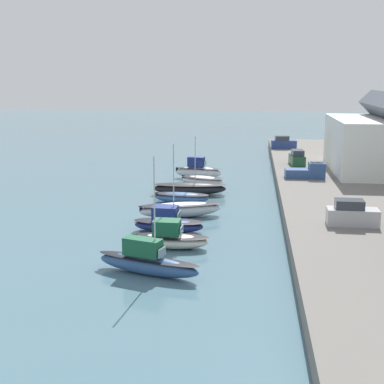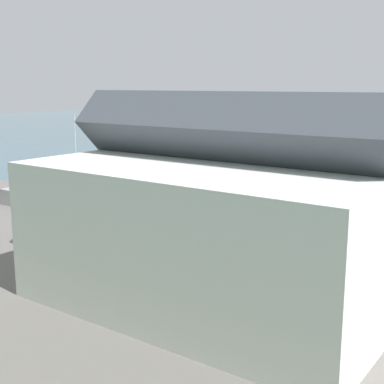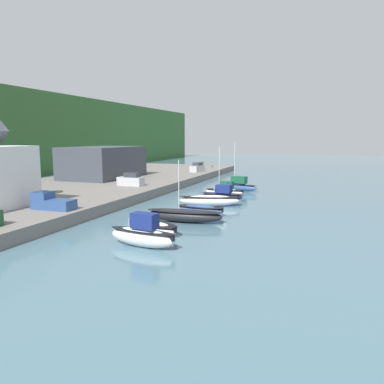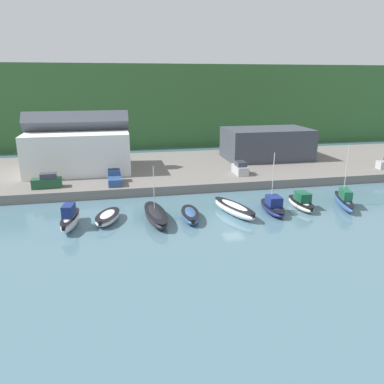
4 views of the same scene
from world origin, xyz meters
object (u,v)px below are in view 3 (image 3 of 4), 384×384
at_px(moored_boat_6, 225,190).
at_px(person_on_quay, 203,164).
at_px(pickup_truck_0, 50,202).
at_px(moored_boat_4, 209,200).
at_px(moored_boat_5, 222,195).
at_px(parked_car_3, 197,168).
at_px(parked_car_1, 131,180).
at_px(dog_on_quay, 212,166).
at_px(moored_boat_1, 154,227).
at_px(moored_boat_7, 237,185).
at_px(moored_boat_3, 200,210).
at_px(moored_boat_0, 142,234).
at_px(moored_boat_2, 184,215).

relative_size(moored_boat_6, person_on_quay, 2.92).
bearing_deg(pickup_truck_0, person_on_quay, -0.62).
height_order(moored_boat_4, pickup_truck_0, pickup_truck_0).
height_order(moored_boat_4, moored_boat_5, moored_boat_5).
bearing_deg(pickup_truck_0, parked_car_3, -2.02).
bearing_deg(parked_car_3, pickup_truck_0, 96.95).
xyz_separation_m(moored_boat_4, person_on_quay, (41.49, 14.65, 1.69)).
bearing_deg(parked_car_1, pickup_truck_0, -174.21).
relative_size(parked_car_1, pickup_truck_0, 0.89).
relative_size(pickup_truck_0, dog_on_quay, 5.91).
distance_m(moored_boat_1, moored_boat_5, 20.97).
distance_m(moored_boat_6, parked_car_3, 26.94).
xyz_separation_m(moored_boat_7, parked_car_1, (-9.58, 15.45, 1.35)).
height_order(moored_boat_3, moored_boat_5, moored_boat_5).
bearing_deg(moored_boat_7, moored_boat_6, -168.70).
relative_size(moored_boat_1, parked_car_3, 1.38).
distance_m(moored_boat_0, moored_boat_7, 35.58).
distance_m(moored_boat_2, person_on_quay, 53.73).
bearing_deg(moored_boat_3, moored_boat_0, -176.39).
height_order(moored_boat_0, pickup_truck_0, pickup_truck_0).
distance_m(moored_boat_4, person_on_quay, 44.03).
distance_m(moored_boat_0, pickup_truck_0, 15.02).
relative_size(moored_boat_6, dog_on_quay, 7.73).
height_order(moored_boat_6, parked_car_3, parked_car_3).
distance_m(moored_boat_7, pickup_truck_0, 33.37).
bearing_deg(parked_car_1, moored_boat_0, -147.59).
bearing_deg(moored_boat_3, person_on_quay, 22.74).
bearing_deg(moored_boat_6, moored_boat_1, -179.57).
bearing_deg(moored_boat_2, person_on_quay, 11.60).
height_order(moored_boat_1, moored_boat_2, moored_boat_2).
bearing_deg(dog_on_quay, pickup_truck_0, -129.73).
distance_m(moored_boat_2, parked_car_1, 22.37).
bearing_deg(moored_boat_0, parked_car_3, 22.43).
relative_size(moored_boat_2, dog_on_quay, 10.87).
bearing_deg(parked_car_1, moored_boat_4, -109.80).
bearing_deg(moored_boat_4, moored_boat_3, 168.30).
relative_size(moored_boat_7, pickup_truck_0, 1.75).
height_order(moored_boat_1, moored_boat_6, moored_boat_6).
height_order(moored_boat_1, moored_boat_5, moored_boat_5).
bearing_deg(moored_boat_3, moored_boat_2, 179.81).
bearing_deg(moored_boat_7, moored_boat_2, -162.07).
distance_m(moored_boat_2, dog_on_quay, 56.80).
relative_size(moored_boat_0, moored_boat_1, 1.08).
distance_m(parked_car_3, dog_on_quay, 11.84).
distance_m(parked_car_1, dog_on_quay, 39.15).
bearing_deg(moored_boat_5, moored_boat_6, 13.22).
distance_m(moored_boat_2, moored_boat_5, 15.20).
distance_m(moored_boat_1, moored_boat_2, 5.82).
xyz_separation_m(moored_boat_3, moored_boat_5, (10.99, 0.28, 0.23)).
bearing_deg(moored_boat_7, moored_boat_3, -161.04).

